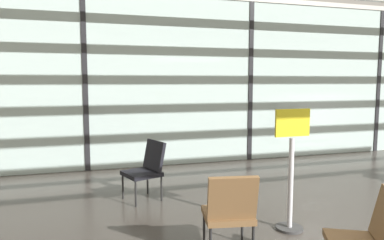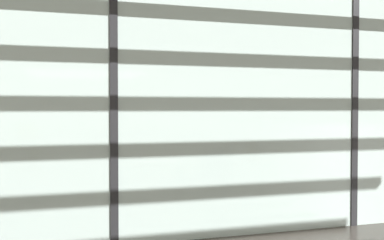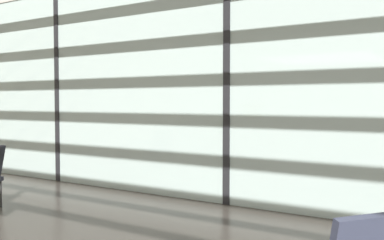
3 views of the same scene
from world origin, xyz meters
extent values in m
cube|color=#A3B7B2|center=(0.00, 5.20, 1.73)|extent=(14.00, 0.08, 3.46)
cube|color=black|center=(-3.50, 5.20, 1.73)|extent=(0.10, 0.12, 3.46)
cube|color=black|center=(0.00, 5.20, 1.73)|extent=(0.10, 0.12, 3.46)
cube|color=black|center=(3.50, 5.20, 1.73)|extent=(0.10, 0.12, 3.46)
ellipsoid|color=silver|center=(1.77, 10.46, 1.92)|extent=(13.11, 3.85, 3.85)
sphere|color=gray|center=(-4.26, 10.46, 1.92)|extent=(2.12, 2.12, 2.12)
sphere|color=black|center=(-1.83, 8.69, 2.21)|extent=(0.28, 0.28, 0.28)
sphere|color=black|center=(-0.93, 8.69, 2.21)|extent=(0.28, 0.28, 0.28)
sphere|color=black|center=(-0.03, 8.69, 2.21)|extent=(0.28, 0.28, 0.28)
sphere|color=black|center=(0.87, 8.69, 2.21)|extent=(0.28, 0.28, 0.28)
sphere|color=black|center=(1.77, 8.69, 2.21)|extent=(0.28, 0.28, 0.28)
sphere|color=black|center=(2.67, 8.69, 2.21)|extent=(0.28, 0.28, 0.28)
cube|color=brown|center=(-2.14, 1.22, 0.40)|extent=(0.56, 0.56, 0.06)
cube|color=brown|center=(-2.18, 1.01, 0.65)|extent=(0.50, 0.22, 0.44)
cylinder|color=black|center=(-1.90, 1.39, 0.18)|extent=(0.03, 0.03, 0.37)
cylinder|color=black|center=(-2.31, 1.47, 0.18)|extent=(0.03, 0.03, 0.37)
cube|color=black|center=(-2.74, 3.10, 0.40)|extent=(0.61, 0.61, 0.06)
cube|color=black|center=(-2.53, 3.18, 0.65)|extent=(0.29, 0.50, 0.44)
cylinder|color=black|center=(-3.01, 3.23, 0.18)|extent=(0.03, 0.03, 0.37)
cylinder|color=black|center=(-2.87, 2.84, 0.18)|extent=(0.03, 0.03, 0.37)
cylinder|color=black|center=(-2.61, 3.37, 0.18)|extent=(0.03, 0.03, 0.37)
cylinder|color=black|center=(-2.47, 2.98, 0.18)|extent=(0.03, 0.03, 0.37)
cylinder|color=#333333|center=(-1.21, 1.55, 0.01)|extent=(0.32, 0.32, 0.03)
cylinder|color=#B2B2B7|center=(-1.21, 1.55, 0.55)|extent=(0.06, 0.06, 1.10)
cube|color=gold|center=(-1.21, 1.55, 1.28)|extent=(0.44, 0.03, 0.32)
camera|label=1|loc=(-3.49, -2.01, 1.76)|focal=33.19mm
camera|label=2|loc=(-0.72, -0.52, 1.73)|focal=42.67mm
camera|label=3|loc=(2.75, -0.25, 1.47)|focal=39.97mm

